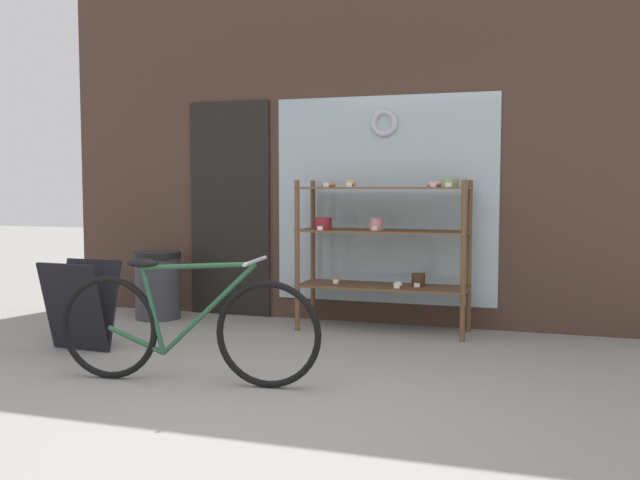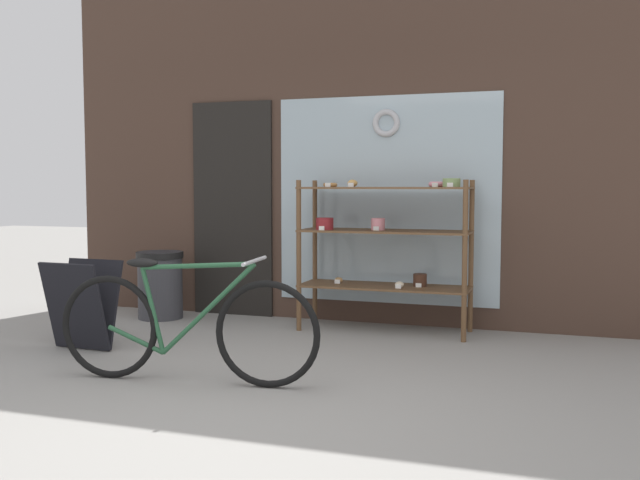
% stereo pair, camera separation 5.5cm
% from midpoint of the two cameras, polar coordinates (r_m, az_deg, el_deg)
% --- Properties ---
extents(ground_plane, '(30.00, 30.00, 0.00)m').
position_cam_midpoint_polar(ground_plane, '(4.12, -7.50, -13.81)').
color(ground_plane, gray).
extents(storefront_facade, '(6.16, 0.13, 3.69)m').
position_cam_midpoint_polar(storefront_facade, '(6.70, 3.09, 8.81)').
color(storefront_facade, '#473328').
rests_on(storefront_facade, ground_plane).
extents(display_case, '(1.49, 0.48, 1.34)m').
position_cam_midpoint_polar(display_case, '(6.25, 4.77, 0.25)').
color(display_case, brown).
rests_on(display_case, ground_plane).
extents(bicycle, '(1.78, 0.46, 0.82)m').
position_cam_midpoint_polar(bicycle, '(4.73, -11.03, -6.84)').
color(bicycle, black).
rests_on(bicycle, ground_plane).
extents(sandwich_board, '(0.53, 0.40, 0.69)m').
position_cam_midpoint_polar(sandwich_board, '(5.88, -18.86, -4.96)').
color(sandwich_board, black).
rests_on(sandwich_board, ground_plane).
extents(trash_bin, '(0.45, 0.45, 0.65)m').
position_cam_midpoint_polar(trash_bin, '(7.06, -13.08, -3.32)').
color(trash_bin, '#38383D').
rests_on(trash_bin, ground_plane).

